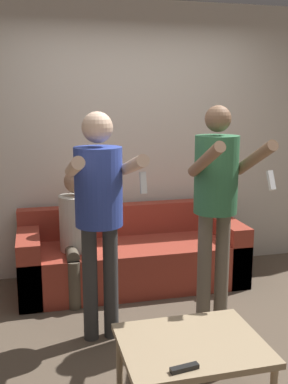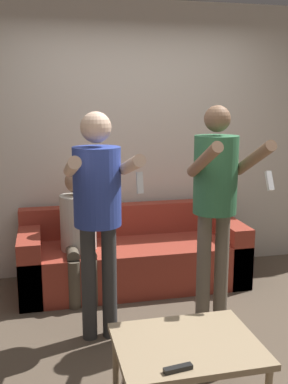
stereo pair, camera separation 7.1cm
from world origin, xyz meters
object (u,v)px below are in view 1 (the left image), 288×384
Objects in this scene: couch at (132,257)px; person_standing_right at (217,192)px; person_standing_left at (99,200)px; remote_on_table at (184,368)px; person_seated at (78,228)px; coffee_table at (192,349)px.

person_standing_right reaches higher than couch.
couch is 1.26× the size of person_standing_left.
person_standing_right is 11.18× the size of remote_on_table.
person_standing_right reaches higher than remote_on_table.
couch is 1.33m from person_standing_right.
person_seated reaches higher than coffee_table.
couch is 13.77× the size of remote_on_table.
person_standing_left is 2.11× the size of coffee_table.
coffee_table is at bearing 62.27° from remote_on_table.
person_standing_left is 0.98× the size of person_standing_right.
remote_on_table is (-0.20, -2.12, 0.19)m from couch.
coffee_table is 0.28m from remote_on_table.
coffee_table is (0.37, -0.93, -0.67)m from person_standing_left.
person_standing_left is 10.92× the size of remote_on_table.
person_seated is at bearing -164.40° from couch.
remote_on_table is at bearing -80.98° from person_seated.
couch is at bearing 15.60° from person_seated.
person_standing_right is 2.16× the size of coffee_table.
couch is at bearing 65.11° from person_standing_left.
person_seated is (-0.52, -0.14, 0.37)m from couch.
person_standing_left is 1.45× the size of person_seated.
person_seated reaches higher than remote_on_table.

